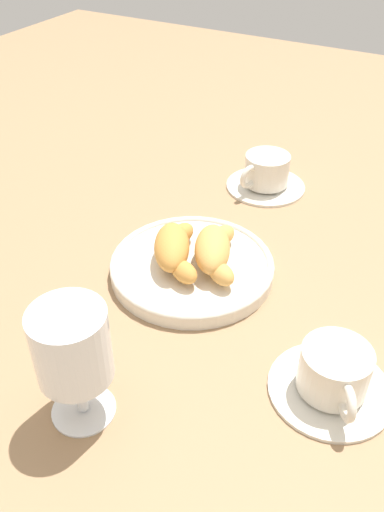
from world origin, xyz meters
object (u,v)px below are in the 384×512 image
at_px(pastry_plate, 192,266).
at_px(juice_glass_left, 76,352).
at_px(croissant_small, 215,250).
at_px(coffee_cup_far, 266,174).
at_px(croissant_large, 174,248).
at_px(coffee_cup_near, 333,376).

height_order(pastry_plate, juice_glass_left, juice_glass_left).
height_order(croissant_small, coffee_cup_far, croissant_small).
bearing_deg(pastry_plate, juice_glass_left, 3.55).
distance_m(croissant_small, juice_glass_left, 0.28).
bearing_deg(croissant_large, croissant_small, 113.98).
bearing_deg(pastry_plate, coffee_cup_far, -179.31).
distance_m(croissant_large, juice_glass_left, 0.26).
bearing_deg(coffee_cup_far, pastry_plate, 0.69).
bearing_deg(coffee_cup_near, juice_glass_left, -55.10).
xyz_separation_m(pastry_plate, coffee_cup_far, (-0.27, -0.00, 0.01)).
distance_m(croissant_large, coffee_cup_near, 0.27).
bearing_deg(coffee_cup_far, juice_glass_left, 2.09).
bearing_deg(croissant_small, coffee_cup_far, -173.05).
height_order(croissant_large, juice_glass_left, juice_glass_left).
relative_size(coffee_cup_near, coffee_cup_far, 1.00).
bearing_deg(juice_glass_left, coffee_cup_far, -177.91).
bearing_deg(pastry_plate, croissant_large, -66.50).
distance_m(pastry_plate, coffee_cup_near, 0.26).
relative_size(pastry_plate, coffee_cup_far, 1.67).
xyz_separation_m(pastry_plate, croissant_small, (-0.01, 0.03, 0.03)).
xyz_separation_m(croissant_large, coffee_cup_far, (-0.28, 0.02, -0.02)).
relative_size(croissant_large, coffee_cup_near, 0.90).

